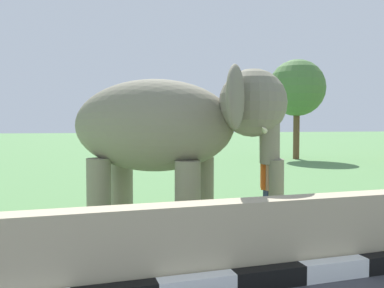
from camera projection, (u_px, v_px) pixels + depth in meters
The scene contains 4 objects.
barrier_parapet at pixel (121, 252), 4.42m from camera, with size 28.00×0.36×1.00m, color tan.
elephant at pixel (170, 128), 7.15m from camera, with size 3.95×3.59×2.89m.
person_handler at pixel (268, 182), 6.90m from camera, with size 0.39×0.62×1.66m.
tree_distant at pixel (297, 88), 22.61m from camera, with size 3.25×3.25×5.73m.
Camera 1 is at (1.49, 0.10, 1.92)m, focal length 36.78 mm.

